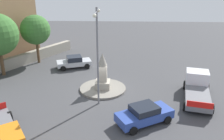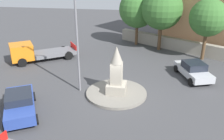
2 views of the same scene
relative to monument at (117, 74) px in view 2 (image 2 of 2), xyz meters
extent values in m
plane|color=#424244|center=(0.00, 0.00, -1.67)|extent=(80.00, 80.00, 0.00)
cylinder|color=gray|center=(0.00, 0.00, -1.57)|extent=(4.53, 4.53, 0.20)
cube|color=#9E9687|center=(0.00, 0.00, -1.12)|extent=(1.39, 1.39, 0.70)
cube|color=#9E9687|center=(0.00, 0.00, 0.05)|extent=(0.82, 0.82, 1.62)
cone|color=#9E9687|center=(0.00, 0.00, 1.47)|extent=(0.90, 0.90, 1.22)
cylinder|color=slate|center=(-2.86, 0.14, 2.46)|extent=(0.16, 0.16, 8.26)
cube|color=#2D479E|center=(-5.70, -3.60, -1.01)|extent=(3.62, 4.60, 0.68)
cube|color=#1E232D|center=(-5.73, -3.56, -0.43)|extent=(2.33, 2.45, 0.48)
cylinder|color=black|center=(-4.21, -4.49, -1.35)|extent=(0.50, 0.67, 0.64)
cylinder|color=black|center=(-5.73, -5.34, -1.35)|extent=(0.50, 0.67, 0.64)
cylinder|color=black|center=(-5.68, -1.86, -1.35)|extent=(0.50, 0.67, 0.64)
cylinder|color=black|center=(-7.20, -2.71, -1.35)|extent=(0.50, 0.67, 0.64)
cube|color=#B7BABF|center=(6.04, 4.02, -1.07)|extent=(2.97, 4.44, 0.56)
cube|color=#1E232D|center=(6.06, 3.97, -0.50)|extent=(2.07, 2.15, 0.57)
cylinder|color=black|center=(4.75, 5.09, -1.35)|extent=(0.42, 0.68, 0.64)
cylinder|color=black|center=(6.39, 5.65, -1.35)|extent=(0.42, 0.68, 0.64)
cylinder|color=black|center=(5.69, 2.38, -1.35)|extent=(0.42, 0.68, 0.64)
cylinder|color=black|center=(7.33, 2.94, -1.35)|extent=(0.42, 0.68, 0.64)
cube|color=orange|center=(-10.17, 4.93, -0.48)|extent=(2.91, 2.90, 1.53)
cube|color=slate|center=(-7.57, 6.75, -1.05)|extent=(4.67, 4.14, 0.39)
cube|color=red|center=(-5.85, 7.96, -0.61)|extent=(1.19, 1.66, 0.50)
cylinder|color=black|center=(-9.70, 3.99, -1.25)|extent=(0.85, 0.71, 0.84)
cylinder|color=black|center=(-10.89, 5.69, -1.25)|extent=(0.85, 0.71, 0.84)
cylinder|color=black|center=(-5.96, 6.61, -1.25)|extent=(0.85, 0.71, 0.84)
cylinder|color=black|center=(-7.15, 8.31, -1.25)|extent=(0.85, 0.71, 0.84)
cube|color=#9E9687|center=(6.39, 10.91, -0.97)|extent=(15.69, 9.59, 1.38)
cylinder|color=brown|center=(3.29, 11.56, -0.13)|extent=(0.38, 0.38, 3.07)
sphere|color=#386B2D|center=(3.29, 11.56, 2.99)|extent=(4.54, 4.54, 4.54)
cylinder|color=brown|center=(7.70, 8.98, -0.16)|extent=(0.34, 0.34, 3.01)
sphere|color=#386B2D|center=(7.70, 8.98, 2.64)|extent=(3.68, 3.68, 3.68)
cylinder|color=brown|center=(0.54, 13.18, -0.28)|extent=(0.35, 0.35, 2.78)
sphere|color=#386B2D|center=(0.54, 13.18, 2.65)|extent=(4.38, 4.38, 4.38)
camera|label=1|loc=(-21.26, -1.85, 8.61)|focal=38.23mm
camera|label=2|loc=(2.27, -15.68, 7.00)|focal=38.36mm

